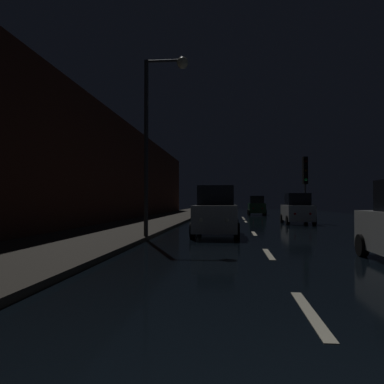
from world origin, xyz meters
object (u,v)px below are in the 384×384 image
at_px(car_approaching_headlights, 216,213).
at_px(car_parked_right_far, 297,210).
at_px(streetlamp_overhead, 158,118).
at_px(car_distant_taillights, 257,206).
at_px(traffic_light_far_right, 305,175).

bearing_deg(car_approaching_headlights, car_parked_right_far, 151.40).
distance_m(streetlamp_overhead, car_parked_right_far, 13.76).
relative_size(streetlamp_overhead, car_parked_right_far, 1.77).
height_order(car_approaching_headlights, car_parked_right_far, car_approaching_headlights).
bearing_deg(streetlamp_overhead, car_distant_taillights, 78.68).
bearing_deg(car_parked_right_far, car_approaching_headlights, 151.40).
bearing_deg(car_parked_right_far, car_distant_taillights, 5.64).
height_order(traffic_light_far_right, car_parked_right_far, traffic_light_far_right).
xyz_separation_m(traffic_light_far_right, car_distant_taillights, (-2.38, 14.58, -2.34)).
height_order(traffic_light_far_right, car_approaching_headlights, traffic_light_far_right).
distance_m(car_distant_taillights, car_parked_right_far, 16.11).
bearing_deg(traffic_light_far_right, car_approaching_headlights, -35.36).
height_order(car_approaching_headlights, car_distant_taillights, car_approaching_headlights).
distance_m(traffic_light_far_right, car_distant_taillights, 14.95).
distance_m(car_approaching_headlights, car_parked_right_far, 10.29).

